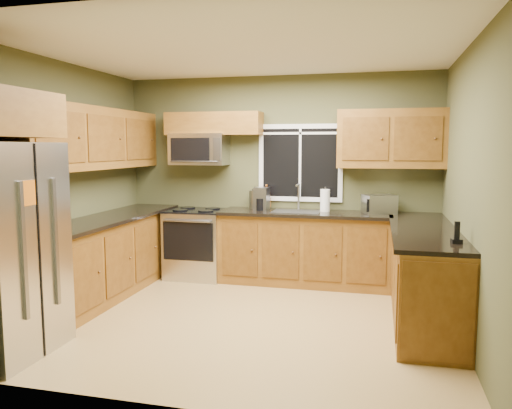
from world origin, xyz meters
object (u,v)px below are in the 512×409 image
at_px(cordless_phone, 457,237).
at_px(refrigerator, 2,250).
at_px(microwave, 199,149).
at_px(toaster_oven, 379,204).
at_px(range, 197,243).
at_px(soap_bottle_c, 263,202).
at_px(kettle, 255,198).
at_px(soap_bottle_a, 266,197).
at_px(paper_towel_roll, 325,200).
at_px(coffee_maker, 261,199).

bearing_deg(cordless_phone, refrigerator, -164.69).
xyz_separation_m(microwave, toaster_oven, (2.38, -0.07, -0.67)).
distance_m(range, cordless_phone, 3.54).
relative_size(refrigerator, cordless_phone, 9.53).
xyz_separation_m(range, soap_bottle_c, (0.88, 0.18, 0.56)).
relative_size(refrigerator, microwave, 2.37).
xyz_separation_m(toaster_oven, soap_bottle_c, (-1.50, 0.11, -0.03)).
bearing_deg(microwave, soap_bottle_c, 2.88).
bearing_deg(kettle, toaster_oven, -4.06).
bearing_deg(soap_bottle_a, refrigerator, -118.06).
bearing_deg(paper_towel_roll, soap_bottle_a, 170.88).
bearing_deg(range, coffee_maker, 4.15).
xyz_separation_m(microwave, soap_bottle_c, (0.88, 0.04, -0.70)).
bearing_deg(soap_bottle_a, range, -165.80).
height_order(soap_bottle_a, soap_bottle_c, soap_bottle_a).
bearing_deg(toaster_oven, soap_bottle_a, 173.61).
relative_size(microwave, soap_bottle_a, 2.38).
relative_size(coffee_maker, paper_towel_roll, 0.94).
bearing_deg(range, toaster_oven, 1.58).
bearing_deg(soap_bottle_a, cordless_phone, -43.07).
distance_m(microwave, toaster_oven, 2.47).
distance_m(refrigerator, cordless_phone, 3.86).
height_order(refrigerator, coffee_maker, refrigerator).
distance_m(microwave, paper_towel_roll, 1.83).
relative_size(coffee_maker, soap_bottle_a, 0.93).
height_order(toaster_oven, cordless_phone, toaster_oven).
relative_size(microwave, cordless_phone, 4.02).
bearing_deg(range, kettle, 13.27).
relative_size(soap_bottle_c, cordless_phone, 0.92).
height_order(microwave, soap_bottle_c, microwave).
bearing_deg(kettle, refrigerator, -116.24).
distance_m(paper_towel_roll, soap_bottle_c, 0.83).
xyz_separation_m(paper_towel_roll, cordless_phone, (1.32, -1.85, -0.09)).
bearing_deg(cordless_phone, coffee_maker, 139.79).
relative_size(toaster_oven, kettle, 1.51).
height_order(coffee_maker, soap_bottle_a, soap_bottle_a).
bearing_deg(microwave, coffee_maker, -4.67).
height_order(paper_towel_roll, soap_bottle_c, paper_towel_roll).
bearing_deg(soap_bottle_a, microwave, -174.09).
bearing_deg(cordless_phone, microwave, 148.08).
bearing_deg(coffee_maker, kettle, 135.19).
xyz_separation_m(toaster_oven, paper_towel_roll, (-0.67, 0.04, 0.03)).
bearing_deg(refrigerator, toaster_oven, 42.73).
height_order(kettle, cordless_phone, kettle).
height_order(microwave, cordless_phone, microwave).
bearing_deg(cordless_phone, paper_towel_roll, 125.50).
xyz_separation_m(toaster_oven, cordless_phone, (0.65, -1.82, -0.06)).
relative_size(toaster_oven, soap_bottle_c, 2.61).
xyz_separation_m(coffee_maker, soap_bottle_a, (0.03, 0.17, 0.02)).
relative_size(kettle, soap_bottle_a, 0.94).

